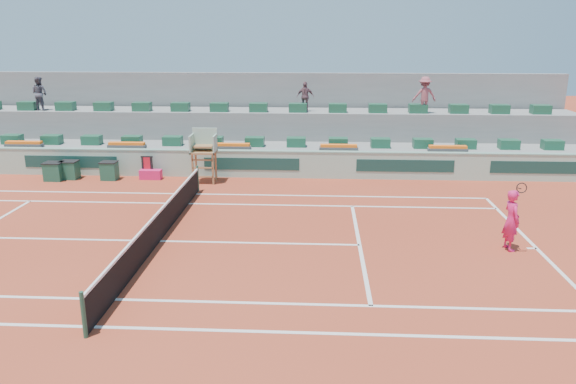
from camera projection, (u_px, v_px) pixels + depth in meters
name	position (u px, v px, depth m)	size (l,w,h in m)	color
ground	(160.00, 241.00, 18.05)	(90.00, 90.00, 0.00)	maroon
seating_tier_lower	(217.00, 154.00, 28.16)	(36.00, 4.00, 1.20)	gray
seating_tier_upper	(222.00, 135.00, 29.50)	(36.00, 2.40, 2.60)	gray
stadium_back_wall	(227.00, 113.00, 30.79)	(36.00, 0.40, 4.40)	gray
player_bag	(151.00, 174.00, 25.66)	(0.98, 0.43, 0.43)	#E01D61
spectator_left	(39.00, 93.00, 28.80)	(0.83, 0.65, 1.72)	#474651
spectator_mid	(305.00, 97.00, 28.41)	(0.87, 0.36, 1.49)	#6E4952
spectator_right	(424.00, 95.00, 27.66)	(1.16, 0.67, 1.80)	#934952
court_lines	(160.00, 241.00, 18.04)	(23.89, 11.09, 0.01)	silver
tennis_net	(159.00, 226.00, 17.90)	(0.10, 11.97, 1.10)	black
advertising_hoarding	(210.00, 163.00, 26.03)	(36.00, 0.34, 1.26)	#96BCA5
umpire_chair	(204.00, 148.00, 24.82)	(1.10, 0.90, 2.40)	brown
seat_row_lower	(214.00, 141.00, 27.07)	(32.90, 0.60, 0.44)	#1A4F34
seat_row_upper	(219.00, 107.00, 28.51)	(32.90, 0.60, 0.44)	#1A4F34
flower_planters	(179.00, 146.00, 26.40)	(26.80, 0.36, 0.28)	#4A4A4A
drink_cooler_a	(109.00, 171.00, 25.51)	(0.73, 0.63, 0.84)	#184935
drink_cooler_b	(70.00, 170.00, 25.66)	(0.78, 0.67, 0.84)	#184935
drink_cooler_c	(54.00, 171.00, 25.39)	(0.82, 0.71, 0.84)	#184935
towel_rack	(147.00, 165.00, 25.74)	(0.55, 0.09, 1.03)	black
tennis_player	(511.00, 220.00, 17.10)	(0.57, 0.94, 2.28)	#E01D61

